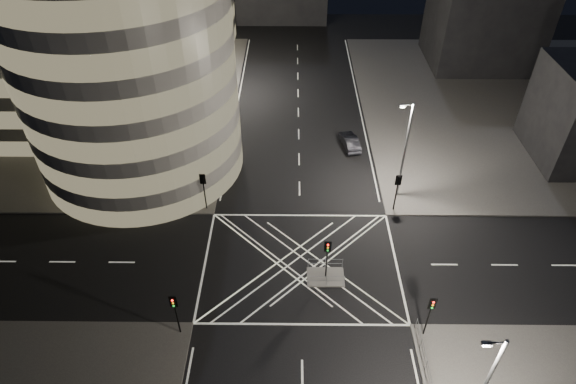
{
  "coord_description": "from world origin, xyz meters",
  "views": [
    {
      "loc": [
        -0.8,
        -27.24,
        30.11
      ],
      "look_at": [
        -1.11,
        5.77,
        3.0
      ],
      "focal_mm": 30.0,
      "sensor_mm": 36.0,
      "label": 1
    }
  ],
  "objects_px": {
    "central_island": "(325,277)",
    "traffic_signal_nr": "(430,310)",
    "traffic_signal_nl": "(175,308)",
    "traffic_signal_island": "(327,253)",
    "traffic_signal_fl": "(203,185)",
    "street_lamp_left_far": "(223,53)",
    "street_lamp_left_near": "(202,130)",
    "street_lamp_right_far": "(405,148)",
    "sedan": "(350,142)",
    "traffic_signal_fr": "(397,186)"
  },
  "relations": [
    {
      "from": "traffic_signal_nl",
      "to": "sedan",
      "type": "distance_m",
      "value": 28.27
    },
    {
      "from": "traffic_signal_fr",
      "to": "street_lamp_left_far",
      "type": "bearing_deg",
      "value": 128.17
    },
    {
      "from": "street_lamp_right_far",
      "to": "street_lamp_left_near",
      "type": "bearing_deg",
      "value": 170.97
    },
    {
      "from": "traffic_signal_fr",
      "to": "sedan",
      "type": "height_order",
      "value": "traffic_signal_fr"
    },
    {
      "from": "street_lamp_left_far",
      "to": "street_lamp_left_near",
      "type": "bearing_deg",
      "value": -90.0
    },
    {
      "from": "traffic_signal_island",
      "to": "sedan",
      "type": "xyz_separation_m",
      "value": [
        3.62,
        18.91,
        -2.21
      ]
    },
    {
      "from": "traffic_signal_fr",
      "to": "street_lamp_left_near",
      "type": "xyz_separation_m",
      "value": [
        -18.24,
        5.2,
        2.63
      ]
    },
    {
      "from": "traffic_signal_island",
      "to": "street_lamp_right_far",
      "type": "xyz_separation_m",
      "value": [
        7.44,
        10.5,
        2.63
      ]
    },
    {
      "from": "central_island",
      "to": "traffic_signal_nr",
      "type": "relative_size",
      "value": 0.75
    },
    {
      "from": "traffic_signal_nr",
      "to": "street_lamp_left_far",
      "type": "bearing_deg",
      "value": 116.36
    },
    {
      "from": "traffic_signal_nl",
      "to": "street_lamp_left_far",
      "type": "bearing_deg",
      "value": 90.99
    },
    {
      "from": "traffic_signal_fl",
      "to": "street_lamp_left_near",
      "type": "xyz_separation_m",
      "value": [
        -0.64,
        5.2,
        2.63
      ]
    },
    {
      "from": "traffic_signal_nr",
      "to": "sedan",
      "type": "relative_size",
      "value": 0.93
    },
    {
      "from": "central_island",
      "to": "traffic_signal_fl",
      "type": "height_order",
      "value": "traffic_signal_fl"
    },
    {
      "from": "traffic_signal_fr",
      "to": "traffic_signal_island",
      "type": "height_order",
      "value": "same"
    },
    {
      "from": "street_lamp_left_near",
      "to": "traffic_signal_nr",
      "type": "bearing_deg",
      "value": -45.87
    },
    {
      "from": "traffic_signal_island",
      "to": "traffic_signal_nr",
      "type": "bearing_deg",
      "value": -37.93
    },
    {
      "from": "traffic_signal_island",
      "to": "street_lamp_right_far",
      "type": "height_order",
      "value": "street_lamp_right_far"
    },
    {
      "from": "traffic_signal_fl",
      "to": "street_lamp_left_near",
      "type": "height_order",
      "value": "street_lamp_left_near"
    },
    {
      "from": "traffic_signal_fl",
      "to": "traffic_signal_nl",
      "type": "distance_m",
      "value": 13.6
    },
    {
      "from": "central_island",
      "to": "traffic_signal_nr",
      "type": "height_order",
      "value": "traffic_signal_nr"
    },
    {
      "from": "central_island",
      "to": "sedan",
      "type": "xyz_separation_m",
      "value": [
        3.62,
        18.91,
        0.63
      ]
    },
    {
      "from": "street_lamp_left_near",
      "to": "street_lamp_left_far",
      "type": "height_order",
      "value": "same"
    },
    {
      "from": "traffic_signal_nl",
      "to": "sedan",
      "type": "bearing_deg",
      "value": 59.22
    },
    {
      "from": "traffic_signal_nl",
      "to": "traffic_signal_island",
      "type": "xyz_separation_m",
      "value": [
        10.8,
        5.3,
        0.0
      ]
    },
    {
      "from": "traffic_signal_fl",
      "to": "central_island",
      "type": "bearing_deg",
      "value": -37.54
    },
    {
      "from": "traffic_signal_fl",
      "to": "traffic_signal_nr",
      "type": "distance_m",
      "value": 22.24
    },
    {
      "from": "traffic_signal_island",
      "to": "sedan",
      "type": "relative_size",
      "value": 0.93
    },
    {
      "from": "traffic_signal_fr",
      "to": "traffic_signal_nr",
      "type": "relative_size",
      "value": 1.0
    },
    {
      "from": "central_island",
      "to": "sedan",
      "type": "relative_size",
      "value": 0.7
    },
    {
      "from": "street_lamp_left_near",
      "to": "traffic_signal_fr",
      "type": "bearing_deg",
      "value": -15.92
    },
    {
      "from": "traffic_signal_fl",
      "to": "traffic_signal_island",
      "type": "distance_m",
      "value": 13.62
    },
    {
      "from": "central_island",
      "to": "street_lamp_left_near",
      "type": "distance_m",
      "value": 18.52
    },
    {
      "from": "traffic_signal_fl",
      "to": "traffic_signal_island",
      "type": "height_order",
      "value": "same"
    },
    {
      "from": "central_island",
      "to": "traffic_signal_nl",
      "type": "xyz_separation_m",
      "value": [
        -10.8,
        -5.3,
        2.84
      ]
    },
    {
      "from": "street_lamp_right_far",
      "to": "traffic_signal_nr",
      "type": "bearing_deg",
      "value": -92.3
    },
    {
      "from": "central_island",
      "to": "traffic_signal_fr",
      "type": "distance_m",
      "value": 11.1
    },
    {
      "from": "traffic_signal_fl",
      "to": "street_lamp_left_far",
      "type": "height_order",
      "value": "street_lamp_left_far"
    },
    {
      "from": "street_lamp_right_far",
      "to": "traffic_signal_nl",
      "type": "bearing_deg",
      "value": -139.09
    },
    {
      "from": "street_lamp_left_far",
      "to": "traffic_signal_fl",
      "type": "bearing_deg",
      "value": -88.43
    },
    {
      "from": "traffic_signal_fr",
      "to": "traffic_signal_nr",
      "type": "bearing_deg",
      "value": -90.0
    },
    {
      "from": "traffic_signal_fl",
      "to": "traffic_signal_fr",
      "type": "height_order",
      "value": "same"
    },
    {
      "from": "traffic_signal_island",
      "to": "street_lamp_left_near",
      "type": "distance_m",
      "value": 17.89
    },
    {
      "from": "traffic_signal_fl",
      "to": "traffic_signal_nl",
      "type": "bearing_deg",
      "value": -90.0
    },
    {
      "from": "traffic_signal_fr",
      "to": "sedan",
      "type": "xyz_separation_m",
      "value": [
        -3.18,
        10.61,
        -2.21
      ]
    },
    {
      "from": "street_lamp_left_far",
      "to": "sedan",
      "type": "xyz_separation_m",
      "value": [
        15.05,
        -12.59,
        -4.83
      ]
    },
    {
      "from": "central_island",
      "to": "street_lamp_left_near",
      "type": "relative_size",
      "value": 0.3
    },
    {
      "from": "central_island",
      "to": "street_lamp_right_far",
      "type": "height_order",
      "value": "street_lamp_right_far"
    },
    {
      "from": "central_island",
      "to": "street_lamp_left_near",
      "type": "bearing_deg",
      "value": 130.27
    },
    {
      "from": "traffic_signal_nr",
      "to": "traffic_signal_island",
      "type": "xyz_separation_m",
      "value": [
        -6.8,
        5.3,
        0.0
      ]
    }
  ]
}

